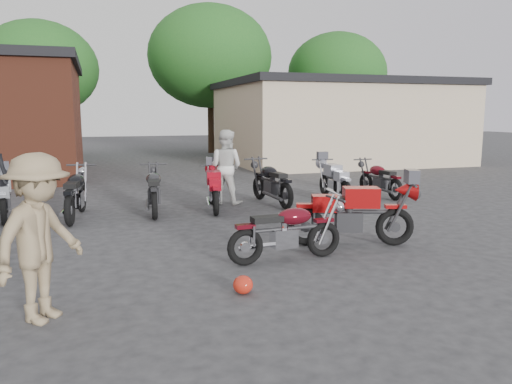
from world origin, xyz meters
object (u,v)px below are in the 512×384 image
object	(u,v)px
person_tan	(40,238)
row_bike_6	(334,179)
person_light	(225,167)
row_bike_5	(271,180)
row_bike_7	(379,177)
row_bike_1	(3,194)
helmet	(243,285)
sportbike	(353,211)
row_bike_2	(76,191)
row_bike_3	(154,188)
vintage_motorcycle	(288,228)
row_bike_4	(214,187)

from	to	relation	value
person_tan	row_bike_6	xyz separation A→B (m)	(6.65, 6.15, -0.38)
person_light	row_bike_5	xyz separation A→B (m)	(1.08, -0.44, -0.34)
person_tan	row_bike_7	xyz separation A→B (m)	(8.07, 6.22, -0.40)
person_light	row_bike_1	distance (m)	5.12
helmet	sportbike	bearing A→B (deg)	34.13
row_bike_1	row_bike_5	world-z (taller)	row_bike_5
row_bike_2	row_bike_6	size ratio (longest dim) A/B	1.09
row_bike_2	row_bike_5	distance (m)	4.68
helmet	row_bike_3	xyz separation A→B (m)	(-0.50, 5.67, 0.47)
helmet	row_bike_2	world-z (taller)	row_bike_2
helmet	row_bike_1	xyz separation A→B (m)	(-3.70, 5.98, 0.43)
row_bike_1	row_bike_6	distance (m)	8.00
vintage_motorcycle	row_bike_3	distance (m)	4.75
helmet	row_bike_7	distance (m)	8.38
vintage_motorcycle	row_bike_6	bearing A→B (deg)	53.28
row_bike_1	row_bike_3	distance (m)	3.22
helmet	row_bike_2	size ratio (longest dim) A/B	0.12
person_tan	row_bike_5	size ratio (longest dim) A/B	0.90
person_tan	row_bike_6	world-z (taller)	person_tan
row_bike_6	row_bike_7	distance (m)	1.42
row_bike_5	row_bike_7	world-z (taller)	row_bike_5
person_light	row_bike_6	xyz separation A→B (m)	(2.92, -0.32, -0.38)
row_bike_7	person_tan	bearing A→B (deg)	123.85
person_tan	row_bike_7	world-z (taller)	person_tan
row_bike_3	row_bike_6	xyz separation A→B (m)	(4.80, 0.39, -0.03)
sportbike	row_bike_3	distance (m)	4.98
row_bike_3	row_bike_6	bearing A→B (deg)	-79.62
person_tan	row_bike_1	distance (m)	6.24
person_tan	row_bike_2	bearing A→B (deg)	35.41
sportbike	row_bike_3	xyz separation A→B (m)	(-2.98, 3.98, -0.03)
row_bike_4	person_light	bearing A→B (deg)	-22.62
row_bike_1	helmet	bearing A→B (deg)	-156.16
vintage_motorcycle	person_tan	xyz separation A→B (m)	(-3.42, -1.28, 0.41)
sportbike	row_bike_5	xyz separation A→B (m)	(-0.02, 4.25, -0.01)
row_bike_2	row_bike_7	size ratio (longest dim) A/B	1.13
row_bike_5	row_bike_7	xyz separation A→B (m)	(3.25, 0.18, -0.06)
vintage_motorcycle	row_bike_3	bearing A→B (deg)	106.10
row_bike_6	row_bike_5	bearing A→B (deg)	97.29
person_light	row_bike_4	size ratio (longest dim) A/B	0.99
row_bike_2	row_bike_3	xyz separation A→B (m)	(1.70, 0.07, -0.02)
person_tan	row_bike_2	size ratio (longest dim) A/B	0.89
sportbike	row_bike_5	world-z (taller)	sportbike
vintage_motorcycle	row_bike_1	bearing A→B (deg)	131.66
sportbike	row_bike_6	xyz separation A→B (m)	(1.82, 4.37, -0.06)
row_bike_2	row_bike_3	distance (m)	1.70
vintage_motorcycle	row_bike_6	world-z (taller)	row_bike_6
person_light	sportbike	bearing A→B (deg)	140.67
helmet	row_bike_1	size ratio (longest dim) A/B	0.14
row_bike_5	row_bike_1	bearing A→B (deg)	83.03
person_light	row_bike_6	bearing A→B (deg)	-148.84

